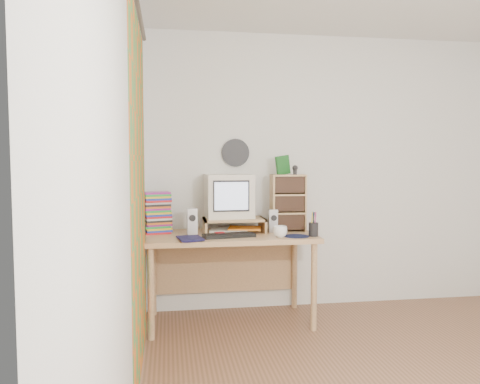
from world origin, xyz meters
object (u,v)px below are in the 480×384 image
object	(u,v)px
keyboard	(229,235)
cd_rack	(288,203)
crt_monitor	(229,196)
desk	(229,249)
dvd_stack	(157,216)
diary	(179,238)
mug	(280,232)

from	to	relation	value
keyboard	cd_rack	xyz separation A→B (m)	(0.55, 0.25, 0.23)
cd_rack	crt_monitor	bearing A→B (deg)	175.58
desk	cd_rack	world-z (taller)	cd_rack
dvd_stack	cd_rack	world-z (taller)	cd_rack
cd_rack	diary	bearing A→B (deg)	-158.13
desk	dvd_stack	size ratio (longest dim) A/B	4.69
dvd_stack	mug	world-z (taller)	dvd_stack
crt_monitor	mug	world-z (taller)	crt_monitor
mug	crt_monitor	bearing A→B (deg)	134.40
cd_rack	keyboard	bearing A→B (deg)	-153.74
crt_monitor	dvd_stack	world-z (taller)	crt_monitor
crt_monitor	dvd_stack	xyz separation A→B (m)	(-0.61, -0.02, -0.16)
cd_rack	desk	bearing A→B (deg)	-174.77
cd_rack	dvd_stack	bearing A→B (deg)	-179.88
desk	diary	bearing A→B (deg)	-143.80
mug	desk	bearing A→B (deg)	143.09
dvd_stack	diary	xyz separation A→B (m)	(0.17, -0.38, -0.13)
keyboard	dvd_stack	size ratio (longest dim) A/B	1.39
dvd_stack	desk	bearing A→B (deg)	-20.06
desk	cd_rack	xyz separation A→B (m)	(0.52, 0.03, 0.38)
crt_monitor	diary	world-z (taller)	crt_monitor
keyboard	desk	bearing A→B (deg)	73.25
keyboard	mug	distance (m)	0.41
cd_rack	mug	xyz separation A→B (m)	(-0.15, -0.31, -0.20)
keyboard	crt_monitor	bearing A→B (deg)	72.45
crt_monitor	desk	bearing A→B (deg)	-101.97
desk	keyboard	world-z (taller)	keyboard
crt_monitor	cd_rack	distance (m)	0.52
dvd_stack	mug	bearing A→B (deg)	-33.42
dvd_stack	diary	distance (m)	0.43
dvd_stack	diary	world-z (taller)	dvd_stack
desk	cd_rack	bearing A→B (deg)	3.09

